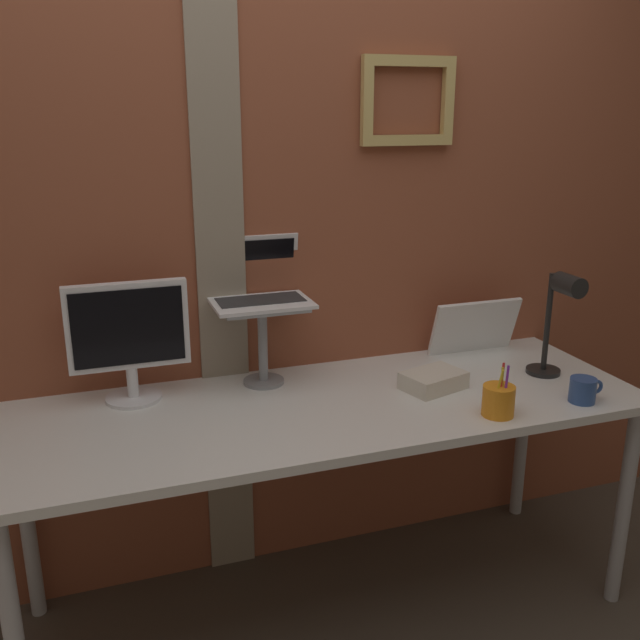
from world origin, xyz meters
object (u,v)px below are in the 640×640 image
at_px(whiteboard_panel, 475,327).
at_px(pen_cup, 498,400).
at_px(laptop, 257,284).
at_px(desk_lamp, 559,314).
at_px(monitor, 129,334).
at_px(coffee_mug, 583,390).

xyz_separation_m(whiteboard_panel, pen_cup, (-0.23, -0.53, -0.06)).
bearing_deg(whiteboard_panel, pen_cup, -113.54).
bearing_deg(laptop, pen_cup, -42.09).
distance_m(desk_lamp, pen_cup, 0.45).
relative_size(whiteboard_panel, pen_cup, 2.11).
bearing_deg(pen_cup, desk_lamp, 29.93).
bearing_deg(whiteboard_panel, monitor, -178.45).
distance_m(whiteboard_panel, desk_lamp, 0.37).
bearing_deg(monitor, coffee_mug, -19.77).
bearing_deg(coffee_mug, monitor, 160.23).
bearing_deg(laptop, whiteboard_panel, -1.95).
relative_size(monitor, whiteboard_panel, 1.10).
relative_size(whiteboard_panel, desk_lamp, 0.93).
xyz_separation_m(desk_lamp, pen_cup, (-0.35, -0.20, -0.19)).
distance_m(monitor, whiteboard_panel, 1.29).
bearing_deg(monitor, whiteboard_panel, 1.55).
relative_size(desk_lamp, pen_cup, 2.26).
bearing_deg(pen_cup, laptop, 137.91).
height_order(laptop, pen_cup, laptop).
bearing_deg(whiteboard_panel, coffee_mug, -80.62).
bearing_deg(coffee_mug, pen_cup, -179.94).
height_order(laptop, coffee_mug, laptop).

